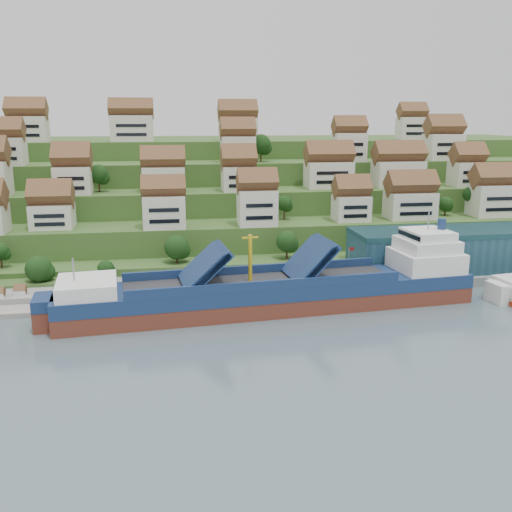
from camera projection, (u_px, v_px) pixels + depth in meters
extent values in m
plane|color=slate|center=(279.00, 308.00, 119.08)|extent=(300.00, 300.00, 0.00)
cube|color=gray|center=(349.00, 280.00, 136.24)|extent=(180.00, 14.00, 2.20)
cube|color=gray|center=(2.00, 302.00, 121.72)|extent=(45.00, 20.00, 1.00)
cube|color=#2D4C1E|center=(232.00, 225.00, 201.17)|extent=(260.00, 128.00, 4.00)
cube|color=#2D4C1E|center=(230.00, 213.00, 205.15)|extent=(260.00, 118.00, 11.00)
cube|color=#2D4C1E|center=(228.00, 200.00, 212.01)|extent=(260.00, 102.00, 18.00)
cube|color=#2D4C1E|center=(225.00, 188.00, 218.86)|extent=(260.00, 86.00, 25.00)
cube|color=#2D4C1E|center=(223.00, 178.00, 226.80)|extent=(260.00, 68.00, 31.00)
cube|color=silver|center=(52.00, 216.00, 146.98)|extent=(10.51, 8.57, 6.15)
cube|color=silver|center=(164.00, 212.00, 146.59)|extent=(10.74, 7.03, 8.41)
cube|color=silver|center=(257.00, 208.00, 150.28)|extent=(10.00, 7.62, 9.38)
cube|color=silver|center=(351.00, 208.00, 157.32)|extent=(9.35, 7.73, 6.93)
cube|color=silver|center=(410.00, 205.00, 160.63)|extent=(13.27, 8.26, 7.42)
cube|color=silver|center=(493.00, 200.00, 164.65)|extent=(12.95, 8.31, 9.06)
cube|color=silver|center=(73.00, 180.00, 158.98)|extent=(9.96, 8.98, 7.62)
cube|color=silver|center=(164.00, 179.00, 163.24)|extent=(11.98, 7.90, 7.15)
cube|color=silver|center=(239.00, 179.00, 165.53)|extent=(9.60, 8.56, 7.07)
cube|color=silver|center=(329.00, 175.00, 172.74)|extent=(13.76, 8.36, 7.86)
cube|color=silver|center=(398.00, 174.00, 174.94)|extent=(14.91, 8.18, 7.90)
cube|color=silver|center=(467.00, 174.00, 176.53)|extent=(9.60, 8.04, 7.52)
cube|color=silver|center=(7.00, 152.00, 168.06)|extent=(9.94, 7.86, 8.13)
cube|color=silver|center=(238.00, 149.00, 180.04)|extent=(10.48, 7.79, 8.10)
cube|color=silver|center=(349.00, 147.00, 183.17)|extent=(10.10, 7.14, 9.08)
cube|color=silver|center=(443.00, 147.00, 190.21)|extent=(11.67, 8.47, 8.55)
cube|color=silver|center=(28.00, 129.00, 186.72)|extent=(12.33, 8.03, 8.27)
cube|color=silver|center=(132.00, 128.00, 191.64)|extent=(14.06, 7.51, 8.57)
cube|color=silver|center=(238.00, 129.00, 197.32)|extent=(12.81, 8.15, 7.78)
cube|color=silver|center=(411.00, 128.00, 209.54)|extent=(9.85, 7.05, 8.06)
ellipsoid|color=#193D14|center=(0.00, 251.00, 134.66)|extent=(4.05, 4.05, 4.05)
ellipsoid|color=#193D14|center=(287.00, 241.00, 143.22)|extent=(5.42, 5.42, 5.42)
ellipsoid|color=#193D14|center=(177.00, 247.00, 139.35)|extent=(6.02, 6.02, 6.02)
ellipsoid|color=#193D14|center=(446.00, 204.00, 165.80)|extent=(4.28, 4.28, 4.28)
ellipsoid|color=#193D14|center=(470.00, 194.00, 166.31)|extent=(4.48, 4.48, 4.48)
ellipsoid|color=#193D14|center=(284.00, 203.00, 158.84)|extent=(4.31, 4.31, 4.31)
ellipsoid|color=#193D14|center=(384.00, 170.00, 177.91)|extent=(5.06, 5.06, 5.06)
ellipsoid|color=#193D14|center=(71.00, 179.00, 163.50)|extent=(5.47, 5.47, 5.47)
ellipsoid|color=#193D14|center=(98.00, 174.00, 163.03)|extent=(5.53, 5.53, 5.53)
ellipsoid|color=#193D14|center=(261.00, 144.00, 183.42)|extent=(6.45, 6.45, 6.45)
ellipsoid|color=#193D14|center=(339.00, 147.00, 190.37)|extent=(5.41, 5.41, 5.41)
ellipsoid|color=#193D14|center=(356.00, 147.00, 189.30)|extent=(5.19, 5.19, 5.19)
ellipsoid|color=#193D14|center=(39.00, 269.00, 128.23)|extent=(6.04, 6.04, 6.04)
ellipsoid|color=#193D14|center=(106.00, 268.00, 130.54)|extent=(3.85, 3.85, 3.85)
cube|color=#1F4555|center=(471.00, 248.00, 141.56)|extent=(60.00, 15.00, 10.00)
cylinder|color=gray|center=(348.00, 264.00, 129.94)|extent=(0.16, 0.16, 8.00)
cube|color=maroon|center=(352.00, 249.00, 129.18)|extent=(1.20, 0.05, 0.80)
cube|color=white|center=(21.00, 294.00, 121.47)|extent=(2.40, 2.20, 2.20)
cube|color=maroon|center=(271.00, 304.00, 118.39)|extent=(86.78, 20.96, 5.51)
cube|color=navy|center=(271.00, 287.00, 117.51)|extent=(86.79, 21.09, 2.86)
cube|color=white|center=(87.00, 287.00, 108.22)|extent=(12.11, 13.51, 2.86)
cube|color=#262628|center=(261.00, 281.00, 116.65)|extent=(55.88, 16.19, 0.33)
cube|color=navy|center=(202.00, 267.00, 112.89)|extent=(9.32, 12.86, 7.62)
cube|color=navy|center=(307.00, 261.00, 118.12)|extent=(8.91, 12.82, 8.05)
cylinder|color=gold|center=(250.00, 259.00, 114.98)|extent=(0.84, 0.84, 9.92)
cube|color=white|center=(426.00, 260.00, 125.05)|extent=(14.31, 13.71, 4.41)
cube|color=white|center=(427.00, 245.00, 124.22)|extent=(11.99, 12.19, 2.75)
cube|color=white|center=(427.00, 234.00, 123.68)|extent=(9.68, 10.67, 1.98)
cylinder|color=navy|center=(442.00, 224.00, 123.97)|extent=(1.92, 1.92, 2.42)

